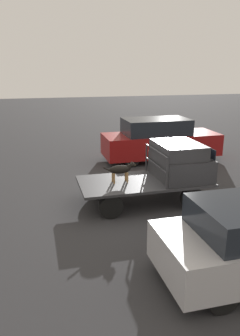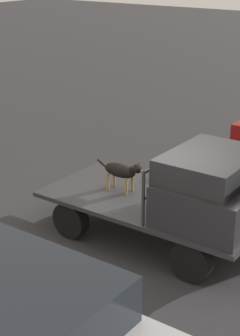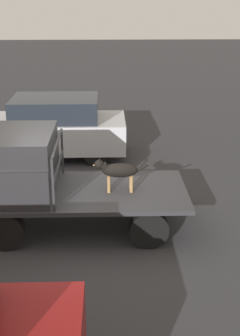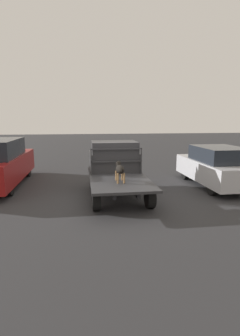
{
  "view_description": "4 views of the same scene",
  "coord_description": "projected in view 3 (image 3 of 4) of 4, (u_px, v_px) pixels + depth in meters",
  "views": [
    {
      "loc": [
        -3.17,
        -9.24,
        4.14
      ],
      "look_at": [
        -0.78,
        0.04,
        1.2
      ],
      "focal_mm": 35.0,
      "sensor_mm": 36.0,
      "label": 1
    },
    {
      "loc": [
        4.9,
        -7.85,
        4.98
      ],
      "look_at": [
        -0.78,
        0.04,
        1.2
      ],
      "focal_mm": 60.0,
      "sensor_mm": 36.0,
      "label": 2
    },
    {
      "loc": [
        -0.53,
        8.17,
        4.23
      ],
      "look_at": [
        -0.78,
        0.04,
        1.2
      ],
      "focal_mm": 50.0,
      "sensor_mm": 36.0,
      "label": 3
    },
    {
      "loc": [
        -8.9,
        1.2,
        2.75
      ],
      "look_at": [
        -0.78,
        0.04,
        1.2
      ],
      "focal_mm": 28.0,
      "sensor_mm": 36.0,
      "label": 4
    }
  ],
  "objects": [
    {
      "name": "ground_plane",
      "position": [
        80.0,
        225.0,
        9.12
      ],
      "size": [
        80.0,
        80.0,
        0.0
      ],
      "primitive_type": "plane",
      "color": "#2D2D30"
    },
    {
      "name": "flatbed_truck",
      "position": [
        79.0,
        199.0,
        8.92
      ],
      "size": [
        4.08,
        1.99,
        0.75
      ],
      "color": "black",
      "rests_on": "ground"
    },
    {
      "name": "truck_cab",
      "position": [
        14.0,
        164.0,
        8.63
      ],
      "size": [
        1.55,
        1.87,
        1.14
      ],
      "color": "#28282B",
      "rests_on": "flatbed_truck"
    },
    {
      "name": "truck_headboard",
      "position": [
        58.0,
        159.0,
        8.62
      ],
      "size": [
        0.04,
        1.87,
        0.95
      ],
      "color": "#2D2D30",
      "rests_on": "flatbed_truck"
    },
    {
      "name": "dog",
      "position": [
        117.0,
        171.0,
        8.7
      ],
      "size": [
        1.04,
        0.27,
        0.65
      ],
      "rotation": [
        0.0,
        0.0,
        -0.02
      ],
      "color": "#9E7547",
      "rests_on": "flatbed_truck"
    },
    {
      "name": "parked_sedan",
      "position": [
        50.0,
        127.0,
        12.77
      ],
      "size": [
        4.19,
        1.87,
        1.64
      ],
      "rotation": [
        0.0,
        0.0,
        -0.09
      ],
      "color": "black",
      "rests_on": "ground"
    }
  ]
}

